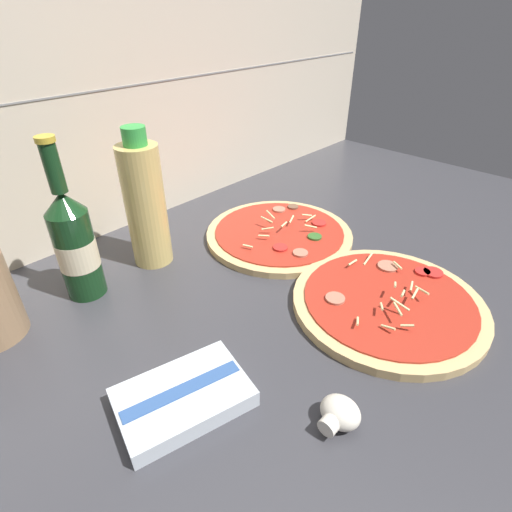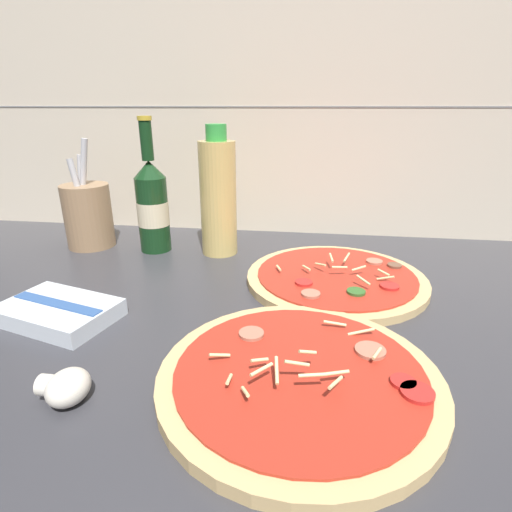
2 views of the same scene
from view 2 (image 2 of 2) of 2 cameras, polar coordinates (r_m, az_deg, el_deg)
The scene contains 9 objects.
counter_slab at distance 53.63cm, azimuth -1.66°, elevation -12.08°, with size 160.00×90.00×2.50cm.
tile_backsplash at distance 90.24cm, azimuth 3.19°, elevation 20.53°, with size 160.00×1.13×60.00cm.
pizza_near at distance 44.39cm, azimuth 6.23°, elevation -16.77°, with size 29.90×29.90×4.60cm.
pizza_far at distance 67.92cm, azimuth 11.35°, elevation -3.13°, with size 29.61×29.61×3.77cm.
beer_bottle at distance 81.94cm, azimuth -14.58°, elevation 7.09°, with size 6.17×6.17×26.00cm.
oil_bottle at distance 77.71cm, azimuth -5.42°, elevation 8.42°, with size 7.00×7.00×24.64cm.
mushroom_left at distance 45.65cm, azimuth -25.51°, elevation -16.53°, with size 5.04×4.80×3.36cm.
utensil_crock at distance 89.39cm, azimuth -22.87°, elevation 5.49°, with size 9.47×9.47×21.90cm.
dish_towel at distance 61.96cm, azimuth -26.23°, elevation -7.00°, with size 17.37×13.62×2.56cm.
Camera 2 is at (7.66, -44.41, 30.33)cm, focal length 28.00 mm.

